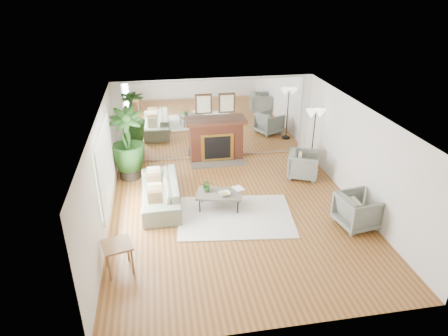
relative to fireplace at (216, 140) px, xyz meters
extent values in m
plane|color=brown|center=(0.00, -3.26, -0.66)|extent=(7.00, 7.00, 0.00)
cube|color=silver|center=(-2.99, -3.26, 0.59)|extent=(0.02, 7.00, 2.50)
cube|color=silver|center=(2.99, -3.26, 0.59)|extent=(0.02, 7.00, 2.50)
cube|color=silver|center=(0.00, 0.23, 0.59)|extent=(6.00, 0.02, 2.50)
cube|color=silver|center=(0.00, 0.21, 0.59)|extent=(5.40, 0.04, 2.40)
cube|color=#B2E09E|center=(-2.96, -2.86, 0.69)|extent=(0.04, 2.40, 1.50)
cube|color=brown|center=(0.00, 0.02, -0.06)|extent=(1.60, 0.40, 1.20)
cube|color=gold|center=(0.00, -0.19, -0.18)|extent=(1.00, 0.04, 0.85)
cube|color=black|center=(0.00, -0.21, -0.18)|extent=(0.80, 0.04, 0.70)
cube|color=#564E44|center=(0.00, -0.33, -0.64)|extent=(1.70, 0.55, 0.03)
cube|color=#412514|center=(0.00, 0.00, 0.56)|extent=(1.85, 0.46, 0.10)
cube|color=black|center=(-0.35, 0.17, 1.09)|extent=(0.50, 0.04, 0.60)
cube|color=black|center=(0.35, 0.17, 1.09)|extent=(0.50, 0.04, 0.60)
cube|color=silver|center=(-0.06, -3.36, -0.65)|extent=(2.89, 2.23, 0.03)
cube|color=#564E44|center=(-0.38, -2.92, -0.25)|extent=(1.22, 0.88, 0.05)
cylinder|color=black|center=(-0.88, -3.04, -0.47)|extent=(0.03, 0.03, 0.38)
cylinder|color=black|center=(0.01, -3.25, -0.47)|extent=(0.03, 0.03, 0.38)
cylinder|color=black|center=(-0.77, -2.60, -0.47)|extent=(0.03, 0.03, 0.38)
cylinder|color=black|center=(0.12, -2.81, -0.47)|extent=(0.03, 0.03, 0.38)
imported|color=slate|center=(-1.80, -2.43, -0.32)|extent=(0.93, 2.31, 0.67)
imported|color=slate|center=(2.24, -1.61, -0.28)|extent=(1.09, 1.08, 0.76)
imported|color=slate|center=(2.60, -4.18, -0.26)|extent=(0.99, 0.97, 0.79)
cube|color=brown|center=(-2.65, -4.86, -0.07)|extent=(0.65, 0.65, 0.04)
cylinder|color=brown|center=(-2.81, -5.12, -0.37)|extent=(0.04, 0.04, 0.58)
cylinder|color=brown|center=(-2.39, -5.01, -0.37)|extent=(0.04, 0.04, 0.58)
cylinder|color=brown|center=(-2.91, -4.70, -0.37)|extent=(0.04, 0.04, 0.58)
cylinder|color=brown|center=(-2.49, -4.60, -0.37)|extent=(0.04, 0.04, 0.58)
cylinder|color=black|center=(-2.60, -0.83, -0.45)|extent=(0.59, 0.59, 0.42)
imported|color=#28561F|center=(-2.60, -0.83, 0.50)|extent=(1.10, 1.10, 1.73)
cylinder|color=black|center=(2.70, -1.01, -0.64)|extent=(0.30, 0.30, 0.04)
cylinder|color=black|center=(2.70, -1.01, 0.20)|extent=(0.03, 0.03, 1.72)
cone|color=white|center=(2.57, -1.01, 1.01)|extent=(0.32, 0.32, 0.24)
cone|color=white|center=(2.83, -1.01, 1.01)|extent=(0.32, 0.32, 0.24)
imported|color=#28561F|center=(-0.66, -2.79, -0.06)|extent=(0.30, 0.27, 0.31)
imported|color=brown|center=(-0.28, -3.04, -0.19)|extent=(0.33, 0.33, 0.07)
imported|color=brown|center=(0.02, -2.84, -0.21)|extent=(0.31, 0.36, 0.02)
camera|label=1|loc=(-1.69, -11.27, 4.52)|focal=32.00mm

